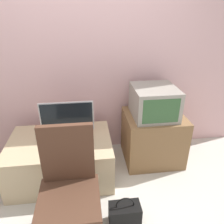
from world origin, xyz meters
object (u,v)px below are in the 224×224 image
object	(u,v)px
mouse	(88,144)
handbag	(125,214)
main_monitor	(67,120)
crt_tv	(154,102)
office_chair	(69,193)
keyboard	(64,147)

from	to	relation	value
mouse	handbag	world-z (taller)	mouse
main_monitor	crt_tv	distance (m)	1.04
crt_tv	office_chair	bearing A→B (deg)	-137.54
office_chair	handbag	size ratio (longest dim) A/B	3.13
crt_tv	handbag	xyz separation A→B (m)	(-0.51, -0.93, -0.71)
main_monitor	handbag	world-z (taller)	main_monitor
mouse	main_monitor	bearing A→B (deg)	135.74
main_monitor	keyboard	size ratio (longest dim) A/B	1.64
main_monitor	handbag	xyz separation A→B (m)	(0.52, -0.83, -0.59)
handbag	office_chair	bearing A→B (deg)	176.81
main_monitor	crt_tv	bearing A→B (deg)	5.79
keyboard	mouse	size ratio (longest dim) A/B	5.54
keyboard	office_chair	size ratio (longest dim) A/B	0.37
mouse	crt_tv	xyz separation A→B (m)	(0.81, 0.32, 0.31)
keyboard	handbag	world-z (taller)	keyboard
main_monitor	mouse	world-z (taller)	main_monitor
office_chair	main_monitor	bearing A→B (deg)	92.56
keyboard	handbag	size ratio (longest dim) A/B	1.14
crt_tv	handbag	distance (m)	1.27
keyboard	mouse	bearing A→B (deg)	3.76
mouse	office_chair	distance (m)	0.62
main_monitor	handbag	distance (m)	1.14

